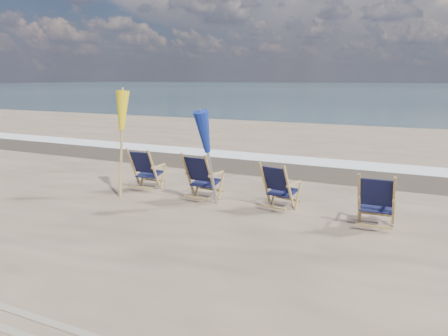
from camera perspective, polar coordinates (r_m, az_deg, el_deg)
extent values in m
plane|color=#38535E|center=(133.30, 24.84, 9.50)|extent=(400.00, 400.00, 0.00)
cube|color=silver|center=(14.25, 10.84, 0.93)|extent=(200.00, 1.40, 0.01)
cube|color=#42362A|center=(12.83, 9.06, -0.19)|extent=(200.00, 2.60, 0.00)
cylinder|color=#A6874A|center=(9.83, -13.29, 2.92)|extent=(0.06, 0.06, 2.33)
cone|color=yellow|center=(9.75, -13.48, 6.92)|extent=(0.30, 0.30, 0.85)
cylinder|color=#A5A5AD|center=(8.83, -1.87, 1.26)|extent=(0.06, 0.06, 2.03)
cone|color=navy|center=(8.74, -1.90, 4.74)|extent=(0.30, 0.30, 0.85)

